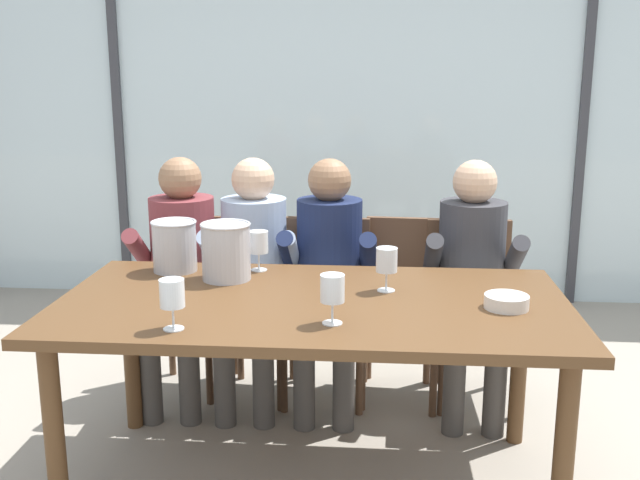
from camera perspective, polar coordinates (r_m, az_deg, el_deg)
ground at (r=3.99m, az=0.77°, el=-10.73°), size 14.00×14.00×0.00m
window_glass_panel at (r=5.15m, az=1.96°, el=9.63°), size 7.13×0.03×2.60m
window_mullion_left at (r=5.45m, az=-15.39°, el=9.36°), size 0.06×0.06×2.60m
window_mullion_right at (r=5.30m, az=19.76°, el=8.97°), size 0.06×0.06×2.60m
hillside_vineyard at (r=8.29m, az=2.98°, el=8.65°), size 13.13×2.40×1.93m
dining_table at (r=2.81m, az=-0.58°, el=-6.18°), size 1.93×1.00×0.76m
chair_near_curtain at (r=3.81m, az=-9.47°, el=-3.87°), size 0.47×0.47×0.88m
chair_left_of_center at (r=3.77m, az=-4.48°, el=-3.91°), size 0.50×0.50×0.88m
chair_center at (r=3.71m, az=0.50°, el=-4.13°), size 0.46×0.46×0.88m
chair_right_of_center at (r=3.74m, az=6.65°, el=-4.11°), size 0.47×0.47×0.88m
chair_near_window_right at (r=3.74m, az=11.51°, el=-4.28°), size 0.45×0.45×0.88m
person_maroon_top at (r=3.67m, az=-10.79°, el=-1.77°), size 0.48×0.62×1.20m
person_pale_blue_shirt at (r=3.59m, az=-5.27°, el=-1.92°), size 0.47×0.61×1.20m
person_navy_polo at (r=3.55m, az=0.65°, el=-2.05°), size 0.46×0.61×1.20m
person_charcoal_jacket at (r=3.57m, az=11.75°, el=-2.24°), size 0.47×0.62×1.20m
ice_bucket_primary at (r=3.04m, az=-7.30°, el=-0.82°), size 0.21×0.21×0.24m
ice_bucket_secondary at (r=3.21m, az=-11.23°, el=-0.40°), size 0.20×0.20×0.22m
tasting_bowl at (r=2.76m, az=14.28°, el=-4.67°), size 0.16×0.16×0.05m
wine_glass_by_left_taster at (r=2.49m, az=0.97°, el=-3.96°), size 0.08×0.08×0.17m
wine_glass_near_bucket at (r=2.49m, az=-11.41°, el=-4.26°), size 0.08×0.08×0.17m
wine_glass_center_pour at (r=3.16m, az=-4.79°, el=-0.22°), size 0.08×0.08×0.17m
wine_glass_by_right_taster at (r=2.87m, az=5.19°, el=-1.71°), size 0.08×0.08×0.17m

